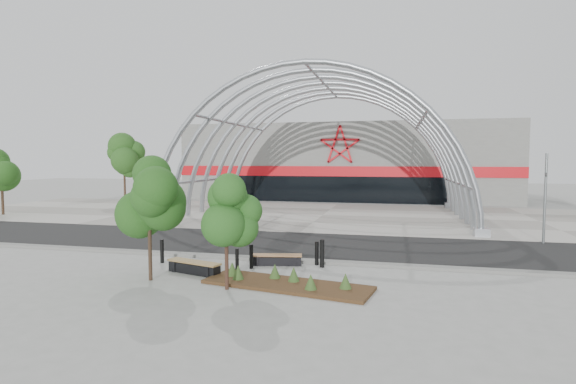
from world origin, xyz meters
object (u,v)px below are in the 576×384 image
Objects in this scene: signal_pole at (545,197)px; bench_0 at (194,268)px; street_tree_0 at (149,197)px; bench_1 at (276,260)px; bollard_2 at (237,260)px; street_tree_1 at (226,210)px.

bench_0 is (-14.63, -9.67, -2.16)m from signal_pole.
street_tree_0 is 1.79× the size of bench_0.
signal_pole is 19.13m from street_tree_0.
bench_0 is at bearing 47.70° from street_tree_0.
street_tree_0 is at bearing -145.32° from signal_pole.
street_tree_0 is 1.94× the size of bench_1.
bollard_2 is at bearing 28.54° from bench_0.
signal_pole is at bearing 34.68° from street_tree_0.
signal_pole is 17.67m from bench_0.
bench_0 is at bearing -146.52° from signal_pole.
bollard_2 reaches higher than bench_1.
signal_pole is 5.32× the size of bollard_2.
street_tree_0 is at bearing -139.12° from bench_1.
bench_1 is at bearing 79.18° from street_tree_1.
street_tree_0 is at bearing 171.96° from street_tree_1.
bollard_2 is (-0.52, 2.41, -2.19)m from street_tree_1.
bollard_2 is (1.42, 0.77, 0.20)m from bench_0.
bench_0 is at bearing -151.46° from bollard_2.
street_tree_0 is 3.18m from bench_0.
street_tree_1 is at bearing -8.04° from street_tree_0.
signal_pole is 14.39m from bench_1.
street_tree_1 is 1.59× the size of bench_0.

